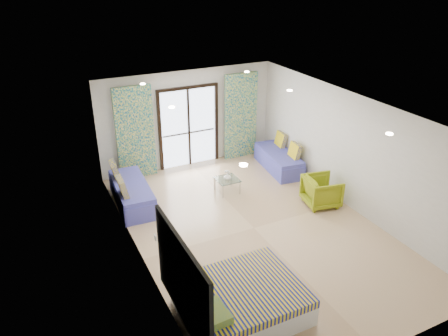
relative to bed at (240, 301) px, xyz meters
name	(u,v)px	position (x,y,z in m)	size (l,w,h in m)	color
floor	(254,228)	(1.48, 2.13, -0.28)	(5.00, 7.50, 0.01)	tan
ceiling	(258,110)	(1.48, 2.13, 2.42)	(5.00, 7.50, 0.01)	silver
wall_back	(188,119)	(1.48, 5.88, 1.07)	(5.00, 0.01, 2.70)	silver
wall_front	(393,282)	(1.48, -1.62, 1.07)	(5.00, 0.01, 2.70)	silver
wall_left	(138,199)	(-1.02, 2.13, 1.07)	(0.01, 7.50, 2.70)	silver
wall_right	(351,152)	(3.98, 2.13, 1.07)	(0.01, 7.50, 2.70)	silver
balcony_door	(189,122)	(1.48, 5.86, 0.98)	(1.76, 0.08, 2.28)	black
balcony_rail	(189,133)	(1.48, 5.86, 0.67)	(1.52, 0.03, 0.04)	#595451
curtain_left	(135,133)	(-0.07, 5.70, 0.97)	(1.00, 0.10, 2.50)	silver
curtain_right	(241,116)	(3.03, 5.70, 0.97)	(1.00, 0.10, 2.50)	silver
downlight_a	(243,165)	(0.08, 0.13, 2.39)	(0.12, 0.12, 0.02)	#FFE0B2
downlight_b	(389,134)	(2.88, 0.13, 2.39)	(0.12, 0.12, 0.02)	#FFE0B2
downlight_c	(172,107)	(0.08, 3.13, 2.39)	(0.12, 0.12, 0.02)	#FFE0B2
downlight_d	(290,90)	(2.88, 3.13, 2.39)	(0.12, 0.12, 0.02)	#FFE0B2
downlight_e	(143,84)	(0.08, 5.13, 2.39)	(0.12, 0.12, 0.02)	#FFE0B2
downlight_f	(247,72)	(2.88, 5.13, 2.39)	(0.12, 0.12, 0.02)	#FFE0B2
headboard	(182,281)	(-0.98, 0.00, 0.77)	(0.06, 2.10, 1.50)	black
switch_plate	(155,238)	(-0.99, 1.25, 0.77)	(0.02, 0.10, 0.10)	silver
bed	(240,301)	(0.00, 0.00, 0.00)	(1.94, 1.58, 0.67)	silver
daybed_left	(131,193)	(-0.64, 4.34, 0.02)	(0.86, 1.98, 0.96)	#4849AD
daybed_right	(279,159)	(3.59, 4.45, 0.00)	(0.93, 1.90, 0.90)	#4849AD
coffee_table	(227,180)	(1.68, 3.87, 0.04)	(0.55, 0.55, 0.63)	silver
vase	(227,177)	(1.67, 3.84, 0.17)	(0.18, 0.18, 0.18)	white
armchair	(322,190)	(3.42, 2.33, 0.12)	(0.77, 0.72, 0.79)	olive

